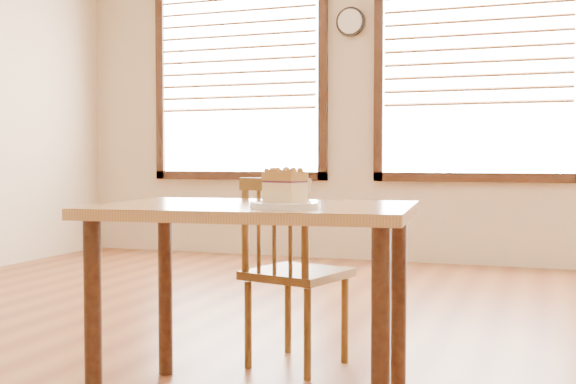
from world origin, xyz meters
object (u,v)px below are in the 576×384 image
Objects in this scene: wall_clock at (350,22)px; plate at (285,205)px; cafe_table_main at (256,234)px; cafe_chair_main at (292,271)px; cake_slice at (285,185)px.

wall_clock reaches higher than plate.
cafe_table_main is 5.04× the size of plate.
cafe_table_main is 0.57m from cafe_chair_main.
cafe_table_main is 1.41× the size of cafe_chair_main.
wall_clock is 0.22× the size of cafe_table_main.
cafe_chair_main is 0.79m from plate.
cake_slice is (0.17, -0.16, 0.18)m from cafe_table_main.
wall_clock is 1.74× the size of cake_slice.
wall_clock is at bearing 101.65° from plate.
plate is (0.21, -0.68, 0.33)m from cafe_chair_main.
cake_slice is at bearing -78.37° from wall_clock.
wall_clock is 4.24m from cafe_table_main.
cafe_table_main is (0.67, -3.91, -1.51)m from wall_clock.
cafe_table_main is 0.29m from cake_slice.
cafe_table_main is at bearing -80.29° from wall_clock.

